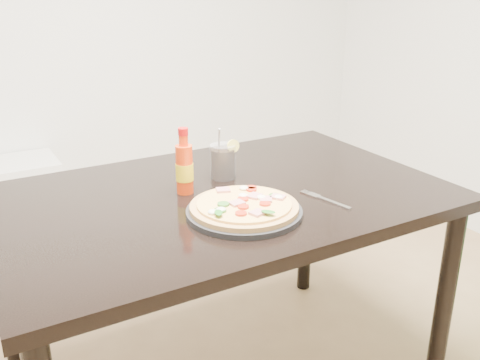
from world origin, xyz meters
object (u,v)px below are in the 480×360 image
pizza (244,206)px  fork (324,199)px  hot_sauce_bottle (184,168)px  cola_cup (223,162)px  plate (244,212)px  dining_table (221,216)px

pizza → fork: size_ratio=1.65×
hot_sauce_bottle → cola_cup: (0.17, 0.06, -0.03)m
plate → hot_sauce_bottle: 0.26m
cola_cup → pizza: bearing=-106.9°
plate → hot_sauce_bottle: bearing=107.7°
hot_sauce_bottle → pizza: bearing=-72.1°
plate → pizza: size_ratio=1.07×
pizza → plate: bearing=-175.6°
plate → cola_cup: (0.09, 0.30, 0.05)m
plate → dining_table: bearing=82.9°
dining_table → fork: bearing=-41.0°
dining_table → fork: size_ratio=7.46×
hot_sauce_bottle → fork: size_ratio=1.11×
hot_sauce_bottle → cola_cup: bearing=20.4°
dining_table → pizza: size_ratio=4.53×
dining_table → plate: bearing=-97.1°
pizza → cola_cup: cola_cup is taller
plate → cola_cup: 0.32m
cola_cup → dining_table: bearing=-120.8°
cola_cup → fork: cola_cup is taller
pizza → cola_cup: 0.31m
plate → pizza: bearing=4.4°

